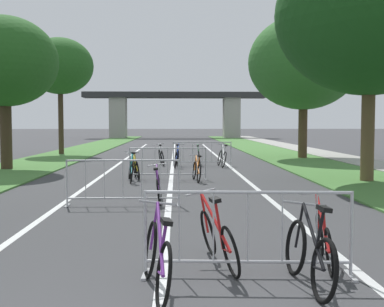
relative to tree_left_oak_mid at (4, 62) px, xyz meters
name	(u,v)px	position (x,y,z in m)	size (l,w,h in m)	color
grass_verge_left	(77,152)	(0.42, 11.71, -4.23)	(3.38, 70.84, 0.05)	#477A38
grass_verge_right	(270,152)	(12.72, 11.71, -4.23)	(3.38, 70.84, 0.05)	#477A38
sidewalk_path_right	(312,151)	(15.46, 11.71, -4.21)	(2.08, 70.84, 0.08)	#9E9B93
lane_stripe_center	(173,163)	(6.57, 3.22, -4.25)	(0.14, 40.98, 0.01)	silver
lane_stripe_right_lane	(225,163)	(9.02, 3.22, -4.25)	(0.14, 40.98, 0.01)	silver
lane_stripe_left_lane	(120,163)	(4.12, 3.22, -4.25)	(0.14, 40.98, 0.01)	silver
overpass_bridge	(175,107)	(6.57, 41.27, -0.43)	(22.21, 2.98, 5.58)	#2D2D30
tree_left_oak_mid	(4,62)	(0.00, 0.00, 0.00)	(4.17, 4.17, 6.05)	#3D2D1E
tree_left_oak_near	(60,66)	(0.01, 9.39, 0.88)	(3.84, 3.84, 6.79)	#3D2D1E
tree_right_cypress_far	(370,15)	(12.75, -4.51, 0.95)	(5.87, 5.87, 7.71)	brown
tree_right_pine_far	(304,63)	(13.34, 5.84, 0.71)	(5.73, 5.73, 7.42)	#4C3823
crowd_barrier_nearest	(248,234)	(7.62, -14.03, -3.73)	(2.57, 0.59, 1.05)	#ADADB2
crowd_barrier_second	(123,183)	(5.55, -8.83, -3.73)	(2.55, 0.45, 1.05)	#ADADB2
crowd_barrier_third	(168,164)	(6.46, -3.64, -3.73)	(2.57, 0.57, 1.05)	#ADADB2
crowd_barrier_fourth	(202,154)	(7.86, 1.55, -3.73)	(2.56, 0.50, 1.05)	#ADADB2
bicycle_red_0	(324,239)	(8.68, -13.60, -3.90)	(0.45, 1.58, 0.93)	black
bicycle_purple_1	(157,258)	(6.54, -14.58, -3.87)	(0.46, 1.77, 0.96)	black
bicycle_black_2	(309,255)	(8.25, -14.46, -3.88)	(0.53, 1.65, 0.98)	black
bicycle_teal_3	(131,170)	(5.31, -4.18, -3.87)	(0.51, 1.73, 0.96)	black
bicycle_silver_4	(161,157)	(6.08, 2.11, -3.88)	(0.61, 1.65, 0.96)	black
bicycle_yellow_5	(136,168)	(5.39, -3.26, -3.90)	(0.58, 1.59, 0.92)	black
bicycle_orange_6	(197,170)	(7.40, -4.09, -3.91)	(0.49, 1.59, 0.85)	black
bicycle_green_7	(199,157)	(7.75, 1.95, -3.89)	(0.51, 1.71, 0.94)	black
bicycle_blue_8	(177,158)	(6.77, 1.00, -3.87)	(0.56, 1.77, 1.01)	black
bicycle_white_9	(222,158)	(8.69, 1.10, -3.87)	(0.55, 1.78, 0.98)	black
bicycle_red_10	(218,238)	(7.29, -13.58, -3.88)	(0.66, 1.75, 0.96)	black
bicycle_purple_11	(159,187)	(6.33, -8.29, -3.90)	(0.47, 1.67, 0.89)	black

